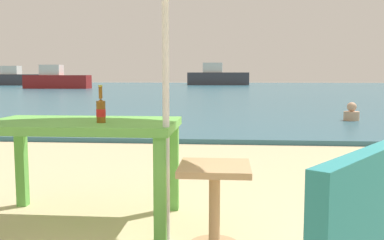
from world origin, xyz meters
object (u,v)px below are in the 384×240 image
beer_bottle_amber (101,109)px  swimmer_person (352,113)px  boat_ferry (217,77)px  picnic_table_green (81,136)px  boat_sailboat (57,80)px  side_table_wood (214,194)px  boat_tanker (15,78)px

beer_bottle_amber → swimmer_person: (3.67, 6.82, -0.61)m
boat_ferry → picnic_table_green: bearing=-90.1°
boat_sailboat → boat_ferry: boat_ferry is taller
picnic_table_green → boat_ferry: size_ratio=0.23×
boat_ferry → boat_sailboat: bearing=-135.1°
beer_bottle_amber → side_table_wood: size_ratio=0.49×
boat_sailboat → boat_tanker: bearing=130.9°
swimmer_person → boat_ferry: bearing=96.5°
side_table_wood → beer_bottle_amber: bearing=158.5°
beer_bottle_amber → boat_ferry: 40.22m
swimmer_person → boat_sailboat: boat_sailboat is taller
boat_ferry → boat_tanker: bearing=-172.5°
side_table_wood → boat_sailboat: (-12.85, 28.68, 0.37)m
swimmer_person → boat_tanker: bearing=127.6°
boat_sailboat → picnic_table_green: bearing=-67.2°
swimmer_person → boat_sailboat: bearing=126.1°
picnic_table_green → beer_bottle_amber: 0.29m
boat_ferry → swimmer_person: bearing=-83.5°
boat_sailboat → swimmer_person: bearing=-53.9°
picnic_table_green → boat_tanker: 42.46m
picnic_table_green → boat_sailboat: (-11.86, 28.26, 0.07)m
beer_bottle_amber → boat_sailboat: boat_sailboat is taller
side_table_wood → boat_ferry: (-0.96, 40.54, 0.53)m
boat_sailboat → boat_tanker: (-8.02, 9.25, 0.05)m
swimmer_person → boat_tanker: (-23.73, 30.80, 0.53)m
beer_bottle_amber → boat_tanker: 42.63m
picnic_table_green → side_table_wood: size_ratio=2.59×
picnic_table_green → boat_tanker: boat_tanker is taller
beer_bottle_amber → side_table_wood: beer_bottle_amber is taller
side_table_wood → boat_sailboat: bearing=114.1°
side_table_wood → boat_ferry: 40.56m
boat_sailboat → boat_ferry: bearing=44.9°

